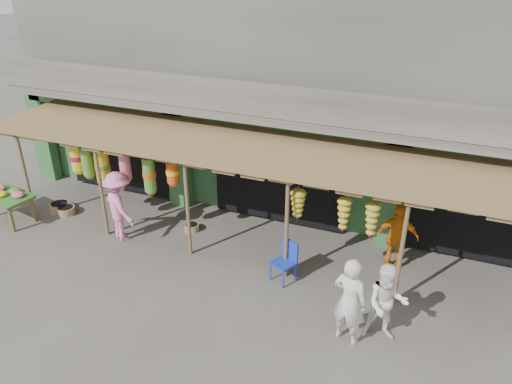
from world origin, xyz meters
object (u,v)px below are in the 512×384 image
at_px(flower_table, 6,196).
at_px(person_front, 350,301).
at_px(blue_chair, 286,259).
at_px(person_right, 386,303).
at_px(person_vendor, 397,237).
at_px(person_shopper, 119,206).

distance_m(flower_table, person_front, 9.82).
relative_size(blue_chair, person_right, 0.59).
height_order(person_right, person_vendor, person_vendor).
bearing_deg(person_shopper, person_vendor, -139.96).
xyz_separation_m(flower_table, person_shopper, (3.48, 0.36, 0.19)).
distance_m(flower_table, person_right, 10.44).
bearing_deg(person_front, person_vendor, -84.67).
distance_m(person_right, person_vendor, 2.49).
relative_size(blue_chair, person_vendor, 0.58).
xyz_separation_m(blue_chair, person_right, (2.39, -1.09, 0.29)).
bearing_deg(person_right, flower_table, 161.06).
height_order(blue_chair, person_vendor, person_vendor).
relative_size(person_front, person_shopper, 1.00).
relative_size(flower_table, person_front, 0.91).
relative_size(flower_table, blue_chair, 1.73).
bearing_deg(person_vendor, person_shopper, 0.19).
relative_size(flower_table, person_right, 1.01).
distance_m(flower_table, person_vendor, 10.40).
height_order(person_front, person_right, person_front).
bearing_deg(blue_chair, person_front, -14.46).
distance_m(person_right, person_shopper, 7.03).
height_order(blue_chair, person_front, person_front).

